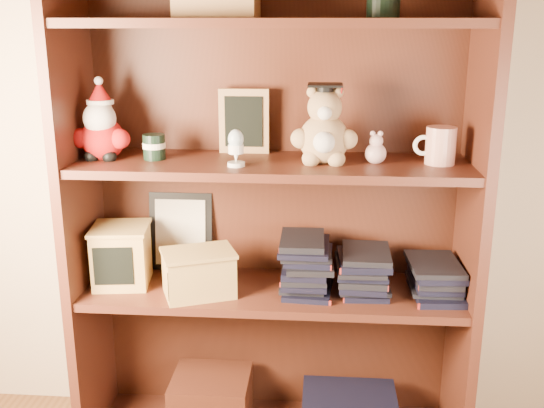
{
  "coord_description": "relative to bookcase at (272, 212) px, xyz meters",
  "views": [
    {
      "loc": [
        0.28,
        -0.5,
        1.35
      ],
      "look_at": [
        0.14,
        1.3,
        0.82
      ],
      "focal_mm": 42.0,
      "sensor_mm": 36.0,
      "label": 1
    }
  ],
  "objects": [
    {
      "name": "bookcase",
      "position": [
        0.0,
        0.0,
        0.0
      ],
      "size": [
        1.2,
        0.35,
        1.6
      ],
      "color": "#492014",
      "rests_on": "ground"
    },
    {
      "name": "shelf_lower",
      "position": [
        0.0,
        -0.05,
        -0.24
      ],
      "size": [
        1.14,
        0.33,
        0.02
      ],
      "color": "#492014",
      "rests_on": "ground"
    },
    {
      "name": "shelf_upper",
      "position": [
        0.0,
        -0.05,
        0.16
      ],
      "size": [
        1.14,
        0.33,
        0.02
      ],
      "color": "#492014",
      "rests_on": "ground"
    },
    {
      "name": "santa_plush",
      "position": [
        -0.5,
        -0.06,
        0.26
      ],
      "size": [
        0.18,
        0.13,
        0.25
      ],
      "color": "#A50F0F",
      "rests_on": "shelf_upper"
    },
    {
      "name": "teachers_tin",
      "position": [
        -0.34,
        -0.05,
        0.21
      ],
      "size": [
        0.07,
        0.07,
        0.07
      ],
      "color": "black",
      "rests_on": "shelf_upper"
    },
    {
      "name": "chalkboard_plaque",
      "position": [
        -0.09,
        0.06,
        0.27
      ],
      "size": [
        0.15,
        0.08,
        0.2
      ],
      "color": "#9E7547",
      "rests_on": "shelf_upper"
    },
    {
      "name": "egg_cup",
      "position": [
        -0.09,
        -0.13,
        0.23
      ],
      "size": [
        0.05,
        0.05,
        0.1
      ],
      "color": "white",
      "rests_on": "shelf_upper"
    },
    {
      "name": "grad_teddy_bear",
      "position": [
        0.15,
        -0.06,
        0.26
      ],
      "size": [
        0.19,
        0.16,
        0.23
      ],
      "color": "tan",
      "rests_on": "shelf_upper"
    },
    {
      "name": "pink_figurine",
      "position": [
        0.3,
        -0.05,
        0.21
      ],
      "size": [
        0.06,
        0.06,
        0.1
      ],
      "color": "#CB9F9D",
      "rests_on": "shelf_upper"
    },
    {
      "name": "teacher_mug",
      "position": [
        0.48,
        -0.05,
        0.22
      ],
      "size": [
        0.12,
        0.09,
        0.11
      ],
      "color": "silver",
      "rests_on": "shelf_upper"
    },
    {
      "name": "certificate_frame",
      "position": [
        -0.31,
        0.09,
        -0.1
      ],
      "size": [
        0.21,
        0.05,
        0.26
      ],
      "color": "black",
      "rests_on": "shelf_lower"
    },
    {
      "name": "treats_box",
      "position": [
        -0.47,
        -0.05,
        -0.13
      ],
      "size": [
        0.19,
        0.19,
        0.19
      ],
      "color": "tan",
      "rests_on": "shelf_lower"
    },
    {
      "name": "pencils_box",
      "position": [
        -0.21,
        -0.12,
        -0.16
      ],
      "size": [
        0.25,
        0.22,
        0.14
      ],
      "color": "tan",
      "rests_on": "shelf_lower"
    },
    {
      "name": "book_stack_left",
      "position": [
        0.11,
        -0.05,
        -0.15
      ],
      "size": [
        0.14,
        0.2,
        0.16
      ],
      "color": "black",
      "rests_on": "shelf_lower"
    },
    {
      "name": "book_stack_mid",
      "position": [
        0.28,
        -0.05,
        -0.16
      ],
      "size": [
        0.14,
        0.2,
        0.13
      ],
      "color": "black",
      "rests_on": "shelf_lower"
    },
    {
      "name": "book_stack_right",
      "position": [
        0.5,
        -0.05,
        -0.18
      ],
      "size": [
        0.14,
        0.2,
        0.1
      ],
      "color": "black",
      "rests_on": "shelf_lower"
    }
  ]
}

